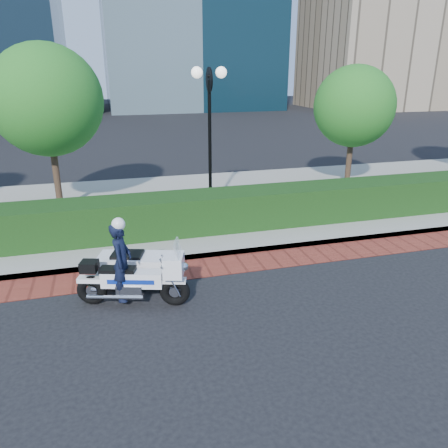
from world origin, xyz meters
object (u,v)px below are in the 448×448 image
object	(u,v)px
tree_b	(47,101)
tree_c	(354,107)
police_motorcycle	(131,269)
lamppost	(210,118)

from	to	relation	value
tree_b	tree_c	size ratio (longest dim) A/B	1.14
police_motorcycle	lamppost	bearing A→B (deg)	76.61
lamppost	police_motorcycle	distance (m)	5.85
lamppost	tree_b	distance (m)	4.71
tree_c	police_motorcycle	bearing A→B (deg)	-144.34
tree_c	police_motorcycle	distance (m)	10.43
lamppost	tree_b	world-z (taller)	tree_b
tree_b	tree_c	distance (m)	10.01
lamppost	tree_c	world-z (taller)	tree_c
lamppost	tree_c	bearing A→B (deg)	13.30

